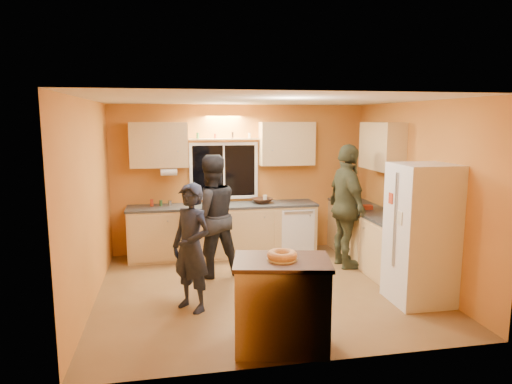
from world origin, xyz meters
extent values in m
plane|color=brown|center=(0.00, 0.00, 0.00)|extent=(4.50, 4.50, 0.00)
cube|color=orange|center=(0.00, 2.00, 1.30)|extent=(4.50, 0.04, 2.60)
cube|color=orange|center=(0.00, -2.00, 1.30)|extent=(4.50, 0.04, 2.60)
cube|color=orange|center=(-2.25, 0.00, 1.30)|extent=(0.04, 4.00, 2.60)
cube|color=orange|center=(2.25, 0.00, 1.30)|extent=(0.04, 4.00, 2.60)
cube|color=white|center=(0.00, 0.00, 2.60)|extent=(4.50, 4.00, 0.02)
cube|color=black|center=(-0.30, 1.99, 1.45)|extent=(1.10, 0.02, 0.90)
cube|color=white|center=(-0.30, 1.97, 1.45)|extent=(1.20, 0.04, 1.00)
cube|color=tan|center=(-1.40, 1.83, 1.92)|extent=(0.95, 0.33, 0.75)
cube|color=tan|center=(0.80, 1.83, 1.92)|extent=(0.95, 0.33, 0.75)
cube|color=tan|center=(2.08, 0.80, 1.92)|extent=(0.33, 1.00, 0.75)
cylinder|color=silver|center=(-1.25, 1.72, 1.48)|extent=(0.27, 0.12, 0.12)
cube|color=tan|center=(-0.35, 1.70, 0.43)|extent=(3.20, 0.60, 0.86)
cube|color=#282B2D|center=(-0.35, 1.70, 0.88)|extent=(3.24, 0.62, 0.04)
cube|color=tan|center=(1.95, 1.70, 0.43)|extent=(0.60, 0.60, 0.86)
cube|color=#282B2D|center=(1.95, 1.70, 0.88)|extent=(0.62, 0.62, 0.04)
cube|color=tan|center=(1.95, 0.50, 0.43)|extent=(0.60, 1.80, 0.86)
cube|color=#282B2D|center=(1.95, 0.50, 0.88)|extent=(0.62, 1.84, 0.04)
cube|color=silver|center=(1.89, -0.80, 0.90)|extent=(0.72, 0.70, 1.80)
cube|color=tan|center=(-0.15, -1.64, 0.46)|extent=(1.04, 0.80, 0.91)
cube|color=#311E10|center=(-0.15, -1.64, 0.92)|extent=(1.09, 0.85, 0.04)
torus|color=tan|center=(-0.15, -1.64, 0.99)|extent=(0.31, 0.31, 0.09)
imported|color=black|center=(-1.01, -0.50, 0.79)|extent=(0.67, 0.68, 1.59)
imported|color=black|center=(-0.66, 0.72, 0.92)|extent=(1.03, 0.89, 1.84)
imported|color=#373A25|center=(1.50, 0.73, 0.98)|extent=(0.51, 1.17, 1.97)
imported|color=#311E10|center=(0.33, 1.72, 0.94)|extent=(0.46, 0.46, 0.09)
cylinder|color=beige|center=(-0.42, 1.69, 0.99)|extent=(0.14, 0.14, 0.17)
imported|color=gray|center=(1.89, -0.27, 1.06)|extent=(0.34, 0.31, 0.33)
cube|color=#AB341A|center=(1.90, 0.85, 0.94)|extent=(0.16, 0.12, 0.07)
camera|label=1|loc=(-1.25, -5.95, 2.35)|focal=32.00mm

